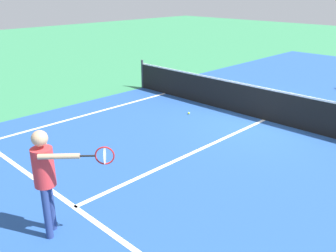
# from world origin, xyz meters

# --- Properties ---
(ground_plane) EXTENTS (60.00, 60.00, 0.00)m
(ground_plane) POSITION_xyz_m (0.00, 0.00, 0.00)
(ground_plane) COLOR #337F51
(court_surface_inbounds) EXTENTS (10.62, 24.40, 0.00)m
(court_surface_inbounds) POSITION_xyz_m (0.00, 0.00, 0.00)
(court_surface_inbounds) COLOR #234C93
(court_surface_inbounds) RESTS_ON ground_plane
(line_sideline_left) EXTENTS (0.10, 11.89, 0.01)m
(line_sideline_left) POSITION_xyz_m (-4.11, -5.95, 0.00)
(line_sideline_left) COLOR white
(line_sideline_left) RESTS_ON ground_plane
(line_service_near) EXTENTS (8.22, 0.10, 0.01)m
(line_service_near) POSITION_xyz_m (0.00, -6.40, 0.00)
(line_service_near) COLOR white
(line_service_near) RESTS_ON ground_plane
(line_center_service) EXTENTS (0.10, 6.40, 0.01)m
(line_center_service) POSITION_xyz_m (0.00, -3.20, 0.00)
(line_center_service) COLOR white
(line_center_service) RESTS_ON ground_plane
(net) EXTENTS (10.74, 0.09, 1.07)m
(net) POSITION_xyz_m (0.00, 0.00, 0.49)
(net) COLOR #33383D
(net) RESTS_ON ground_plane
(player_near) EXTENTS (1.03, 0.83, 1.74)m
(player_near) POSITION_xyz_m (0.40, -7.02, 1.09)
(player_near) COLOR navy
(player_near) RESTS_ON ground_plane
(tennis_ball_near_net) EXTENTS (0.07, 0.07, 0.07)m
(tennis_ball_near_net) POSITION_xyz_m (-1.92, -1.16, 0.03)
(tennis_ball_near_net) COLOR #CCE033
(tennis_ball_near_net) RESTS_ON ground_plane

